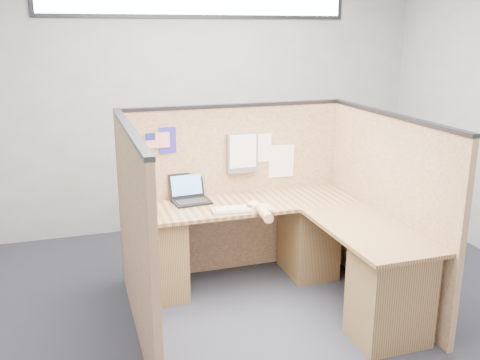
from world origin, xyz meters
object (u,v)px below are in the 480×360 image
object	(u,v)px
l_desk	(282,254)
keyboard	(241,209)
laptop	(190,195)
mouse	(253,207)

from	to	relation	value
l_desk	keyboard	distance (m)	0.49
laptop	mouse	xyz separation A→B (m)	(0.44, -0.39, -0.03)
laptop	keyboard	xyz separation A→B (m)	(0.33, -0.39, -0.04)
keyboard	l_desk	bearing A→B (deg)	-26.81
l_desk	keyboard	bearing A→B (deg)	146.55
laptop	keyboard	bearing A→B (deg)	-54.95
laptop	mouse	distance (m)	0.59
l_desk	keyboard	world-z (taller)	keyboard
laptop	l_desk	bearing A→B (deg)	-48.47
l_desk	mouse	size ratio (longest dim) A/B	17.12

